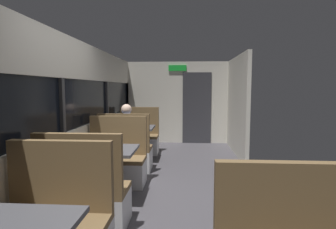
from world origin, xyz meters
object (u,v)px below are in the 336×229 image
Objects in this scene: seated_passenger at (127,142)px; coffee_cup_primary at (141,124)px; dining_table_far_window at (133,131)px; bench_mid_window_facing_entry at (116,164)px; bench_far_window_facing_entry at (139,140)px; bench_far_window_facing_end at (126,153)px; dining_table_mid_window at (103,156)px; bench_mid_window_facing_end at (85,199)px.

seated_passenger reaches higher than coffee_cup_primary.
dining_table_far_window is 0.64m from seated_passenger.
bench_mid_window_facing_entry is 2.12m from bench_far_window_facing_entry.
dining_table_far_window is at bearing -90.00° from bench_far_window_facing_entry.
bench_mid_window_facing_entry is 1.00× the size of bench_far_window_facing_end.
bench_far_window_facing_end is at bearing -90.00° from bench_far_window_facing_entry.
seated_passenger reaches higher than dining_table_far_window.
dining_table_mid_window is at bearing -90.00° from dining_table_far_window.
bench_mid_window_facing_end is at bearing -90.00° from bench_far_window_facing_entry.
bench_mid_window_facing_end is 12.22× the size of coffee_cup_primary.
coffee_cup_primary is at bearing 78.22° from seated_passenger.
bench_mid_window_facing_end is 2.84m from dining_table_far_window.
bench_mid_window_facing_entry is at bearing 90.00° from bench_mid_window_facing_end.
bench_far_window_facing_end is at bearing 90.00° from bench_mid_window_facing_end.
bench_far_window_facing_end is at bearing -100.77° from coffee_cup_primary.
bench_far_window_facing_end is (0.00, -0.70, -0.31)m from dining_table_far_window.
dining_table_mid_window is at bearing -90.00° from seated_passenger.
bench_far_window_facing_entry is at bearing 90.00° from bench_mid_window_facing_entry.
bench_mid_window_facing_end is 2.20m from seated_passenger.
bench_mid_window_facing_entry reaches higher than dining_table_far_window.
bench_mid_window_facing_end is 2.99m from coffee_cup_primary.
dining_table_mid_window is 0.82× the size of bench_mid_window_facing_end.
bench_far_window_facing_end is (0.00, 0.72, 0.00)m from bench_mid_window_facing_entry.
bench_mid_window_facing_end reaches higher than dining_table_mid_window.
dining_table_mid_window is 1.50m from seated_passenger.
bench_far_window_facing_entry is 0.87× the size of seated_passenger.
bench_mid_window_facing_entry is (0.00, 1.40, 0.00)m from bench_mid_window_facing_end.
dining_table_mid_window is 2.84m from bench_far_window_facing_entry.
dining_table_far_window is at bearing 90.00° from bench_far_window_facing_end.
dining_table_mid_window is at bearing -93.99° from coffee_cup_primary.
bench_far_window_facing_end and bench_far_window_facing_entry have the same top height.
coffee_cup_primary is (0.16, 2.95, 0.46)m from bench_mid_window_facing_end.
bench_far_window_facing_end is 0.22m from seated_passenger.
bench_far_window_facing_end is at bearing -90.00° from seated_passenger.
seated_passenger reaches higher than bench_mid_window_facing_entry.
dining_table_mid_window is 0.71× the size of seated_passenger.
coffee_cup_primary reaches higher than dining_table_mid_window.
seated_passenger reaches higher than dining_table_mid_window.
dining_table_far_window is at bearing 90.00° from bench_mid_window_facing_end.
bench_mid_window_facing_end is 1.00× the size of bench_far_window_facing_end.
bench_far_window_facing_entry is at bearing 90.00° from seated_passenger.
bench_far_window_facing_entry is 12.22× the size of coffee_cup_primary.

